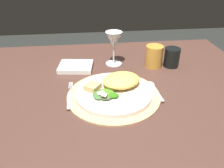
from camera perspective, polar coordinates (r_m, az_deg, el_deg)
dining_table at (r=0.96m, az=1.76°, el=-7.83°), size 1.17×0.91×0.75m
placemat at (r=0.80m, az=0.41°, el=-2.87°), size 0.33×0.33×0.01m
dinner_plate at (r=0.80m, az=0.41°, el=-2.23°), size 0.27×0.27×0.02m
pasta_serving at (r=0.81m, az=2.32°, el=0.98°), size 0.17×0.15×0.04m
salad_greens at (r=0.76m, az=-1.68°, el=-2.68°), size 0.09×0.08×0.02m
bread_piece at (r=0.80m, az=-4.97°, el=-0.70°), size 0.07×0.07×0.02m
fork at (r=0.80m, az=-10.77°, el=-3.09°), size 0.01×0.17×0.00m
spoon at (r=0.85m, az=10.51°, el=-0.87°), size 0.03×0.14×0.01m
napkin at (r=1.00m, az=-9.26°, el=4.43°), size 0.16×0.13×0.02m
wine_glass at (r=0.99m, az=0.45°, el=10.75°), size 0.07×0.07×0.15m
amber_tumbler at (r=1.01m, az=10.71°, el=6.98°), size 0.08×0.08×0.10m
dark_tumbler at (r=1.03m, az=15.09°, el=6.61°), size 0.07×0.07×0.08m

